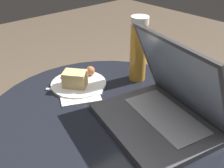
% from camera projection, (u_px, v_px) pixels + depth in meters
% --- Properties ---
extents(table, '(0.75, 0.75, 0.58)m').
position_uv_depth(table, '(108.00, 151.00, 0.88)').
color(table, black).
rests_on(table, ground_plane).
extents(napkin, '(0.23, 0.20, 0.00)m').
position_uv_depth(napkin, '(78.00, 89.00, 0.92)').
color(napkin, silver).
rests_on(napkin, table).
extents(laptop, '(0.37, 0.33, 0.26)m').
position_uv_depth(laptop, '(163.00, 107.00, 0.74)').
color(laptop, '#47474C').
rests_on(laptop, table).
extents(beer_glass, '(0.06, 0.06, 0.24)m').
position_uv_depth(beer_glass, '(138.00, 49.00, 0.93)').
color(beer_glass, gold).
rests_on(beer_glass, table).
extents(snack_plate, '(0.20, 0.20, 0.06)m').
position_uv_depth(snack_plate, '(78.00, 81.00, 0.94)').
color(snack_plate, white).
rests_on(snack_plate, table).
extents(fork, '(0.16, 0.15, 0.00)m').
position_uv_depth(fork, '(78.00, 91.00, 0.91)').
color(fork, silver).
rests_on(fork, table).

